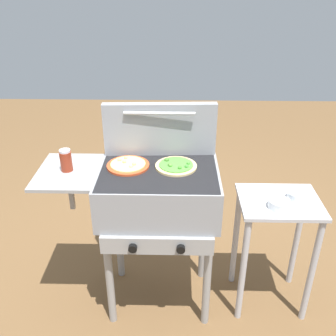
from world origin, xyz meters
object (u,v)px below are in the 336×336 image
at_px(prep_table, 275,231).
at_px(topping_bowl_far, 297,196).
at_px(topping_bowl_near, 279,204).
at_px(sauce_jar, 66,160).
at_px(pizza_cheese, 128,165).
at_px(pizza_veggie, 176,166).
at_px(grill, 156,195).

xyz_separation_m(prep_table, topping_bowl_far, (0.09, 0.01, 0.23)).
bearing_deg(topping_bowl_near, sauce_jar, 176.14).
distance_m(topping_bowl_near, topping_bowl_far, 0.14).
distance_m(pizza_cheese, topping_bowl_far, 0.93).
distance_m(pizza_veggie, topping_bowl_far, 0.68).
distance_m(grill, prep_table, 0.71).
bearing_deg(grill, prep_table, 0.37).
height_order(prep_table, topping_bowl_near, topping_bowl_near).
height_order(grill, prep_table, grill).
xyz_separation_m(pizza_veggie, prep_table, (0.57, -0.05, -0.39)).
xyz_separation_m(pizza_cheese, topping_bowl_near, (0.80, -0.12, -0.16)).
xyz_separation_m(pizza_cheese, topping_bowl_far, (0.92, -0.04, -0.16)).
xyz_separation_m(grill, topping_bowl_far, (0.77, 0.02, -0.01)).
bearing_deg(topping_bowl_near, topping_bowl_far, 35.60).
distance_m(pizza_cheese, topping_bowl_near, 0.83).
height_order(grill, topping_bowl_near, grill).
relative_size(pizza_cheese, prep_table, 0.31).
xyz_separation_m(topping_bowl_near, topping_bowl_far, (0.12, 0.08, 0.00)).
relative_size(sauce_jar, prep_table, 0.16).
bearing_deg(topping_bowl_far, prep_table, -173.10).
bearing_deg(topping_bowl_far, pizza_veggie, 176.78).
bearing_deg(prep_table, topping_bowl_near, -108.72).
bearing_deg(sauce_jar, topping_bowl_near, -3.86).
height_order(sauce_jar, topping_bowl_far, sauce_jar).
relative_size(grill, prep_table, 1.32).
height_order(grill, pizza_veggie, pizza_veggie).
bearing_deg(prep_table, sauce_jar, 179.85).
xyz_separation_m(sauce_jar, prep_table, (1.14, -0.00, -0.44)).
xyz_separation_m(pizza_veggie, topping_bowl_near, (0.54, -0.12, -0.16)).
distance_m(pizza_veggie, prep_table, 0.69).
bearing_deg(grill, pizza_veggie, 26.52).
bearing_deg(topping_bowl_far, sauce_jar, -179.62).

